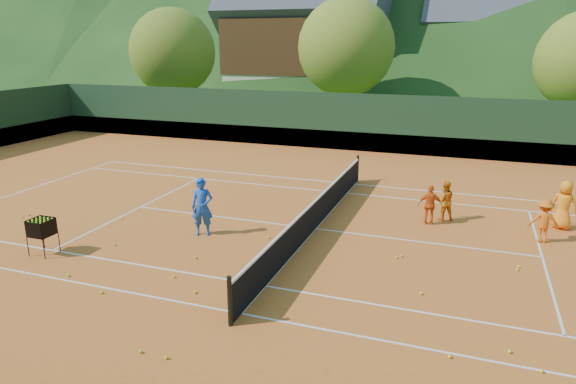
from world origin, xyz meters
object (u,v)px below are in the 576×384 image
(tennis_net, at_px, (316,214))
(chalet_mid, at_px, (501,48))
(coach, at_px, (202,207))
(chalet_left, at_px, (306,40))
(student_d, at_px, (544,221))
(student_c, at_px, (564,205))
(ball_hopper, at_px, (41,228))
(student_a, at_px, (445,201))
(student_b, at_px, (430,205))

(tennis_net, xyz_separation_m, chalet_mid, (6.00, 34.00, 4.47))
(coach, xyz_separation_m, chalet_left, (-6.97, 31.61, 4.75))
(coach, bearing_deg, student_d, -4.58)
(student_c, bearing_deg, ball_hopper, 48.21)
(tennis_net, height_order, chalet_left, chalet_left)
(coach, distance_m, ball_hopper, 4.37)
(student_d, bearing_deg, chalet_left, -65.51)
(student_d, distance_m, chalet_left, 33.56)
(student_a, distance_m, student_b, 0.71)
(student_c, distance_m, chalet_left, 32.69)
(student_c, distance_m, ball_hopper, 15.27)
(chalet_mid, bearing_deg, student_b, -94.81)
(ball_hopper, xyz_separation_m, chalet_left, (-3.59, 34.37, 4.88))
(student_d, height_order, chalet_mid, chalet_mid)
(student_d, height_order, ball_hopper, student_d)
(student_a, height_order, student_b, student_a)
(tennis_net, bearing_deg, student_a, 31.18)
(student_b, bearing_deg, student_c, -175.11)
(student_a, distance_m, student_c, 3.52)
(ball_hopper, bearing_deg, student_d, 23.33)
(student_b, xyz_separation_m, chalet_mid, (2.72, 32.36, 4.33))
(tennis_net, bearing_deg, coach, -151.92)
(coach, height_order, chalet_mid, chalet_mid)
(coach, bearing_deg, student_c, 1.47)
(student_a, relative_size, tennis_net, 0.11)
(student_a, bearing_deg, chalet_mid, -112.77)
(student_a, relative_size, student_b, 1.02)
(coach, distance_m, chalet_left, 32.72)
(chalet_left, relative_size, chalet_mid, 1.09)
(tennis_net, xyz_separation_m, chalet_left, (-10.00, 30.00, 5.13))
(student_c, distance_m, chalet_mid, 31.69)
(coach, xyz_separation_m, student_d, (9.51, 2.80, -0.23))
(coach, relative_size, chalet_left, 0.13)
(student_b, height_order, chalet_mid, chalet_mid)
(coach, height_order, ball_hopper, coach)
(coach, relative_size, student_b, 1.38)
(tennis_net, height_order, ball_hopper, tennis_net)
(student_d, bearing_deg, ball_hopper, 18.04)
(student_d, height_order, tennis_net, student_d)
(coach, xyz_separation_m, student_b, (6.30, 3.25, -0.24))
(coach, height_order, chalet_left, chalet_left)
(student_a, height_order, student_c, student_c)
(ball_hopper, distance_m, chalet_left, 34.90)
(ball_hopper, bearing_deg, coach, 39.12)
(chalet_mid, bearing_deg, student_d, -89.16)
(student_c, height_order, tennis_net, student_c)
(coach, height_order, student_a, coach)
(student_a, bearing_deg, coach, 11.21)
(student_c, height_order, ball_hopper, student_c)
(student_c, xyz_separation_m, tennis_net, (-7.17, -2.61, -0.27))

